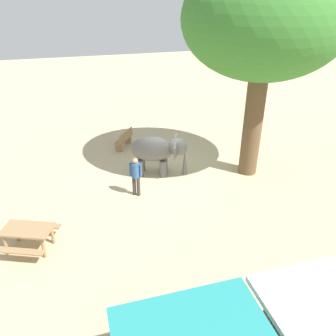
{
  "coord_description": "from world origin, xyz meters",
  "views": [
    {
      "loc": [
        3.69,
        12.41,
        7.29
      ],
      "look_at": [
        0.39,
        0.83,
        0.8
      ],
      "focal_mm": 36.17,
      "sensor_mm": 36.0,
      "label": 1
    }
  ],
  "objects_px": {
    "wooden_bench": "(124,139)",
    "shade_tree_main": "(266,21)",
    "elephant": "(158,151)",
    "person_handler": "(136,174)",
    "picnic_table_near": "(28,234)"
  },
  "relations": [
    {
      "from": "wooden_bench",
      "to": "shade_tree_main",
      "type": "bearing_deg",
      "value": -95.2
    },
    {
      "from": "elephant",
      "to": "person_handler",
      "type": "distance_m",
      "value": 1.93
    },
    {
      "from": "wooden_bench",
      "to": "picnic_table_near",
      "type": "bearing_deg",
      "value": -176.62
    },
    {
      "from": "wooden_bench",
      "to": "picnic_table_near",
      "type": "relative_size",
      "value": 0.71
    },
    {
      "from": "elephant",
      "to": "picnic_table_near",
      "type": "height_order",
      "value": "elephant"
    },
    {
      "from": "wooden_bench",
      "to": "picnic_table_near",
      "type": "xyz_separation_m",
      "value": [
        4.09,
        6.71,
        0.12
      ]
    },
    {
      "from": "wooden_bench",
      "to": "elephant",
      "type": "bearing_deg",
      "value": -127.95
    },
    {
      "from": "elephant",
      "to": "shade_tree_main",
      "type": "relative_size",
      "value": 0.29
    },
    {
      "from": "shade_tree_main",
      "to": "picnic_table_near",
      "type": "distance_m",
      "value": 10.85
    },
    {
      "from": "shade_tree_main",
      "to": "picnic_table_near",
      "type": "bearing_deg",
      "value": 16.76
    },
    {
      "from": "elephant",
      "to": "picnic_table_near",
      "type": "relative_size",
      "value": 1.27
    },
    {
      "from": "elephant",
      "to": "shade_tree_main",
      "type": "xyz_separation_m",
      "value": [
        -3.85,
        0.94,
        5.09
      ]
    },
    {
      "from": "person_handler",
      "to": "wooden_bench",
      "type": "relative_size",
      "value": 1.18
    },
    {
      "from": "elephant",
      "to": "person_handler",
      "type": "relative_size",
      "value": 1.53
    },
    {
      "from": "shade_tree_main",
      "to": "picnic_table_near",
      "type": "relative_size",
      "value": 4.33
    }
  ]
}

